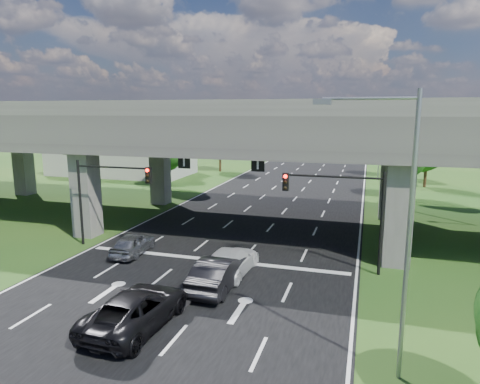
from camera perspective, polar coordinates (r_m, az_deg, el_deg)
The scene contains 19 objects.
ground at distance 24.43m, azimuth -6.52°, elevation -11.69°, with size 160.00×160.00×0.00m, color #1F4C18.
road at distance 33.33m, azimuth 0.27°, elevation -5.43°, with size 18.00×120.00×0.03m, color black.
overpass at distance 33.96m, azimuth 1.25°, elevation 8.42°, with size 80.00×15.00×10.00m.
warehouse at distance 66.22m, azimuth -15.42°, elevation 4.03°, with size 20.00×10.00×4.00m, color #9E9E99.
signal_right at distance 25.20m, azimuth 13.57°, elevation -1.26°, with size 5.76×0.54×6.00m.
signal_left at distance 30.30m, azimuth -17.43°, elevation 0.54°, with size 5.76×0.54×6.00m.
streetlight_near at distance 15.14m, azimuth 20.24°, elevation -3.10°, with size 3.38×0.25×10.00m.
streetlight_far at distance 44.85m, azimuth 18.08°, elevation 5.80°, with size 3.38×0.25×10.00m.
streetlight_beyond at distance 60.81m, azimuth 17.79°, elevation 6.98°, with size 3.38×0.25×10.00m.
tree_left_near at distance 52.26m, azimuth -9.53°, elevation 5.68°, with size 4.50×4.50×7.80m.
tree_left_mid at distance 60.79m, azimuth -8.74°, elevation 5.78°, with size 3.91×3.90×6.76m.
tree_left_far at distance 66.59m, azimuth -2.65°, elevation 7.15°, with size 4.80×4.80×8.32m.
tree_right_near at distance 49.11m, azimuth 21.35°, elevation 4.40°, with size 4.20×4.20×7.28m.
tree_right_mid at distance 57.37m, azimuth 23.72°, elevation 4.72°, with size 3.91×3.90×6.76m.
tree_right_far at distance 64.93m, azimuth 19.42°, elevation 6.18°, with size 4.50×4.50×7.80m.
car_silver at distance 29.05m, azimuth -14.09°, elevation -6.73°, with size 1.66×4.13×1.41m, color #919298.
car_dark at distance 23.03m, azimuth -2.90°, elevation -10.70°, with size 1.80×5.17×1.70m, color black.
car_white at distance 24.88m, azimuth -1.29°, elevation -9.21°, with size 2.18×5.36×1.56m, color silver.
car_trailing at distance 19.76m, azimuth -13.63°, elevation -14.91°, with size 2.70×5.85×1.63m, color black.
Camera 1 is at (9.05, -20.71, 9.30)m, focal length 32.00 mm.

